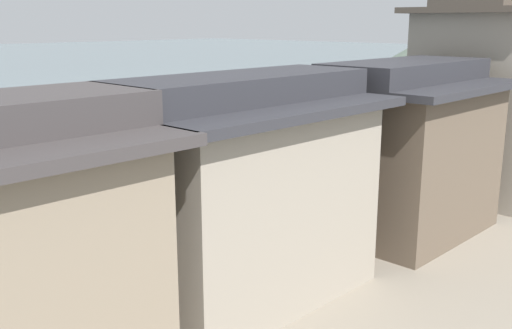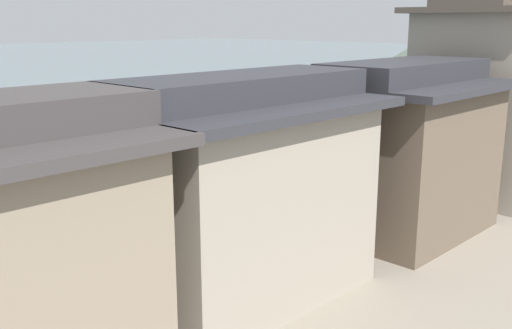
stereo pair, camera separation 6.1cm
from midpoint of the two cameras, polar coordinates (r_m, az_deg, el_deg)
name	(u,v)px [view 1 (the left image)]	position (r m, az deg, el deg)	size (l,w,h in m)	color
boat_moored_second	(441,153)	(38.08, 17.31, 1.02)	(1.62, 5.35, 0.70)	#33281E
boat_moored_third	(56,278)	(20.32, -18.75, -10.35)	(2.24, 5.79, 0.39)	#33281E
boat_moored_far	(281,206)	(26.10, 2.40, -4.03)	(1.34, 5.56, 0.68)	brown
boat_midriver_upstream	(199,236)	(22.75, -5.58, -6.89)	(1.73, 3.64, 0.54)	brown
house_waterfront_nearest	(14,255)	(12.65, -22.37, -8.08)	(5.62, 5.42, 6.14)	gray
house_waterfront_second	(244,190)	(16.14, -1.32, -2.48)	(5.44, 7.58, 6.14)	gray
house_waterfront_tall	(402,149)	(21.95, 13.79, 1.47)	(6.04, 6.97, 6.14)	brown
house_waterfront_narrow	(491,96)	(28.01, 21.60, 6.17)	(6.25, 6.73, 8.74)	gray
mooring_post_dock_near	(65,284)	(17.57, -18.06, -10.93)	(0.20, 0.20, 0.75)	#473828
mooring_post_dock_mid	(260,216)	(21.92, 0.27, -5.01)	(0.20, 0.20, 0.94)	#473828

